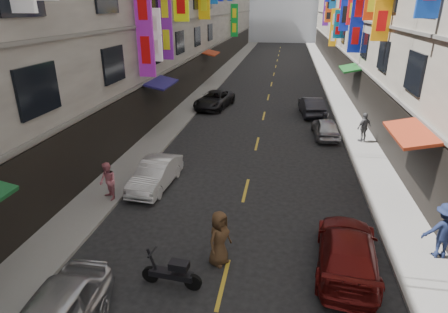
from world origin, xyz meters
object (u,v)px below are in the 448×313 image
(pedestrian_lfar, at_px, (108,181))
(pedestrian_rnear, at_px, (444,231))
(car_right_far, at_px, (311,106))
(pedestrian_crossing, at_px, (219,238))
(pedestrian_rfar, at_px, (364,127))
(car_left_mid, at_px, (155,174))
(car_right_near, at_px, (347,250))
(car_right_mid, at_px, (326,128))
(scooter_crossing, at_px, (172,273))
(scooter_far_right, at_px, (325,120))
(car_left_far, at_px, (214,100))

(pedestrian_lfar, height_order, pedestrian_rnear, pedestrian_rnear)
(pedestrian_rnear, bearing_deg, car_right_far, -81.83)
(pedestrian_crossing, bearing_deg, pedestrian_rfar, 3.70)
(car_left_mid, relative_size, car_right_near, 0.85)
(car_right_mid, xyz_separation_m, pedestrian_lfar, (-9.40, -9.76, 0.32))
(scooter_crossing, bearing_deg, car_right_near, -66.61)
(car_right_far, xyz_separation_m, pedestrian_rfar, (2.66, -5.74, 0.31))
(scooter_far_right, distance_m, pedestrian_rfar, 3.55)
(car_right_near, bearing_deg, car_right_mid, -85.95)
(scooter_crossing, bearing_deg, car_right_far, -8.82)
(car_left_mid, bearing_deg, scooter_far_right, 55.93)
(car_right_mid, relative_size, pedestrian_rnear, 1.89)
(pedestrian_lfar, bearing_deg, car_left_mid, 90.29)
(scooter_crossing, distance_m, pedestrian_crossing, 1.75)
(pedestrian_rfar, bearing_deg, car_right_far, -102.87)
(scooter_far_right, relative_size, pedestrian_crossing, 0.98)
(car_left_far, relative_size, pedestrian_lfar, 2.91)
(car_right_far, xyz_separation_m, pedestrian_rnear, (3.14, -16.58, 0.38))
(car_left_mid, relative_size, car_left_far, 0.80)
(car_right_near, xyz_separation_m, car_right_far, (-0.19, 17.50, 0.04))
(car_right_far, bearing_deg, pedestrian_rnear, 94.01)
(scooter_crossing, xyz_separation_m, pedestrian_rnear, (7.95, 2.56, 0.61))
(scooter_far_right, height_order, car_right_far, car_right_far)
(car_right_far, height_order, pedestrian_lfar, pedestrian_lfar)
(scooter_crossing, height_order, pedestrian_rfar, pedestrian_rfar)
(car_left_mid, xyz_separation_m, car_left_far, (-0.03, 14.01, 0.03))
(scooter_crossing, bearing_deg, car_right_mid, -15.64)
(car_right_mid, distance_m, car_right_far, 5.02)
(car_left_mid, distance_m, pedestrian_rfar, 12.46)
(car_right_near, distance_m, pedestrian_lfar, 9.41)
(car_left_mid, bearing_deg, pedestrian_lfar, -127.22)
(car_right_far, bearing_deg, scooter_crossing, 69.16)
(pedestrian_lfar, bearing_deg, car_right_mid, 87.68)
(scooter_far_right, xyz_separation_m, car_right_mid, (-0.13, -2.18, 0.15))
(scooter_far_right, bearing_deg, car_left_mid, 65.77)
(car_right_far, xyz_separation_m, pedestrian_crossing, (-3.67, -17.89, 0.24))
(car_left_far, height_order, car_right_mid, car_left_far)
(car_left_far, bearing_deg, scooter_crossing, -72.72)
(scooter_far_right, xyz_separation_m, pedestrian_rnear, (2.41, -13.77, 0.61))
(car_left_far, bearing_deg, car_left_mid, -79.99)
(scooter_far_right, xyz_separation_m, car_right_far, (-0.73, 2.81, 0.22))
(scooter_far_right, relative_size, pedestrian_rfar, 1.04)
(pedestrian_lfar, bearing_deg, pedestrian_rnear, 32.87)
(car_right_near, xyz_separation_m, pedestrian_rfar, (2.47, 11.76, 0.35))
(car_right_far, bearing_deg, pedestrian_crossing, 71.68)
(car_right_near, bearing_deg, car_left_mid, -24.14)
(pedestrian_crossing, bearing_deg, scooter_far_right, 14.93)
(scooter_far_right, distance_m, car_left_mid, 13.12)
(car_left_far, xyz_separation_m, pedestrian_rfar, (10.06, -6.62, 0.34))
(pedestrian_lfar, height_order, pedestrian_rfar, pedestrian_rfar)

